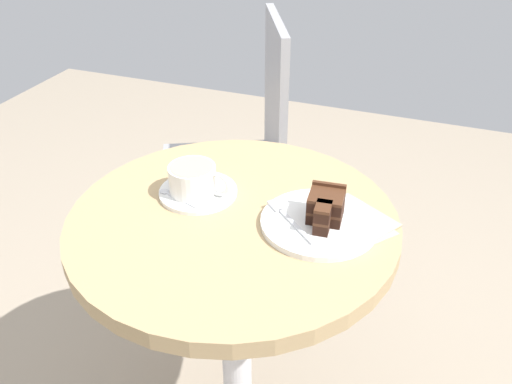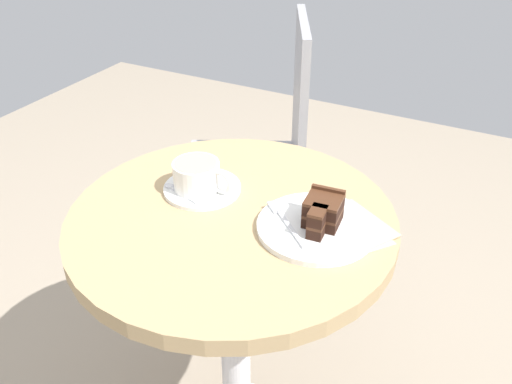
{
  "view_description": "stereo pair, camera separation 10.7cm",
  "coord_description": "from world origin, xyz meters",
  "views": [
    {
      "loc": [
        0.35,
        -0.8,
        1.33
      ],
      "look_at": [
        0.03,
        0.04,
        0.76
      ],
      "focal_mm": 38.0,
      "sensor_mm": 36.0,
      "label": 1
    },
    {
      "loc": [
        0.45,
        -0.76,
        1.33
      ],
      "look_at": [
        0.03,
        0.04,
        0.76
      ],
      "focal_mm": 38.0,
      "sensor_mm": 36.0,
      "label": 2
    }
  ],
  "objects": [
    {
      "name": "fork",
      "position": [
        0.1,
        0.02,
        0.73
      ],
      "size": [
        0.13,
        0.12,
        0.0
      ],
      "rotation": [
        0.0,
        0.0,
        2.4
      ],
      "color": "silver",
      "rests_on": "cake_plate"
    },
    {
      "name": "teaspoon",
      "position": [
        -0.14,
        0.01,
        0.73
      ],
      "size": [
        0.1,
        0.04,
        0.0
      ],
      "rotation": [
        0.0,
        0.0,
        2.83
      ],
      "color": "silver",
      "rests_on": "saucer"
    },
    {
      "name": "saucer",
      "position": [
        -0.1,
        0.05,
        0.72
      ],
      "size": [
        0.16,
        0.16,
        0.01
      ],
      "color": "white",
      "rests_on": "cafe_table"
    },
    {
      "name": "cafe_chair",
      "position": [
        -0.21,
        0.61,
        0.54
      ],
      "size": [
        0.51,
        0.51,
        0.93
      ],
      "rotation": [
        0.0,
        0.0,
        5.17
      ],
      "color": "#9E9EA3",
      "rests_on": "ground"
    },
    {
      "name": "cake_plate",
      "position": [
        0.17,
        0.03,
        0.72
      ],
      "size": [
        0.23,
        0.23,
        0.01
      ],
      "color": "white",
      "rests_on": "cafe_table"
    },
    {
      "name": "cafe_table",
      "position": [
        0.0,
        0.0,
        0.59
      ],
      "size": [
        0.66,
        0.66,
        0.72
      ],
      "color": "tan",
      "rests_on": "ground"
    },
    {
      "name": "cake_slice",
      "position": [
        0.18,
        0.03,
        0.76
      ],
      "size": [
        0.07,
        0.1,
        0.06
      ],
      "rotation": [
        0.0,
        0.0,
        4.81
      ],
      "color": "black",
      "rests_on": "cake_plate"
    },
    {
      "name": "coffee_cup",
      "position": [
        -0.1,
        0.04,
        0.76
      ],
      "size": [
        0.13,
        0.1,
        0.06
      ],
      "color": "white",
      "rests_on": "saucer"
    },
    {
      "name": "napkin",
      "position": [
        0.21,
        0.05,
        0.72
      ],
      "size": [
        0.22,
        0.22,
        0.0
      ],
      "rotation": [
        0.0,
        0.0,
        0.89
      ],
      "color": "beige",
      "rests_on": "cafe_table"
    }
  ]
}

